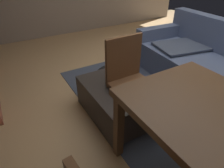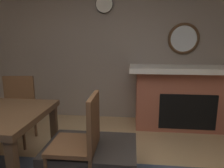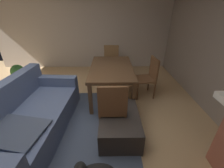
{
  "view_description": "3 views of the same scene",
  "coord_description": "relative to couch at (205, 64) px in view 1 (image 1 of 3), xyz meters",
  "views": [
    {
      "loc": [
        1.56,
        -1.91,
        1.58
      ],
      "look_at": [
        0.15,
        -1.09,
        0.54
      ],
      "focal_mm": 31.09,
      "sensor_mm": 36.0,
      "label": 1
    },
    {
      "loc": [
        -0.38,
        0.88,
        1.39
      ],
      "look_at": [
        -0.15,
        -1.33,
        0.94
      ],
      "focal_mm": 31.94,
      "sensor_mm": 36.0,
      "label": 2
    },
    {
      "loc": [
        -1.77,
        -0.8,
        1.89
      ],
      "look_at": [
        0.5,
        -0.83,
        0.7
      ],
      "focal_mm": 23.06,
      "sensor_mm": 36.0,
      "label": 3
    }
  ],
  "objects": [
    {
      "name": "area_rug",
      "position": [
        -0.04,
        -0.77,
        -0.3
      ],
      "size": [
        2.6,
        2.0,
        0.01
      ],
      "primitive_type": "cube",
      "color": "#3D475B",
      "rests_on": "ground"
    },
    {
      "name": "small_dog",
      "position": [
        -0.8,
        -1.15,
        -0.15
      ],
      "size": [
        0.22,
        0.48,
        0.27
      ],
      "color": "black",
      "rests_on": "ground"
    },
    {
      "name": "couch",
      "position": [
        0.0,
        0.0,
        0.0
      ],
      "size": [
        2.13,
        1.13,
        0.87
      ],
      "color": "#4C5B7F",
      "rests_on": "ground"
    },
    {
      "name": "dining_chair_west",
      "position": [
        0.02,
        -1.37,
        0.22
      ],
      "size": [
        0.45,
        0.45,
        0.93
      ],
      "color": "brown",
      "rests_on": "ground"
    },
    {
      "name": "ottoman_coffee_table",
      "position": [
        -0.04,
        -1.48,
        -0.11
      ],
      "size": [
        0.91,
        0.64,
        0.38
      ],
      "primitive_type": "cube",
      "color": "#2D2826",
      "rests_on": "ground"
    },
    {
      "name": "tv_remote",
      "position": [
        -0.04,
        -1.4,
        0.09
      ],
      "size": [
        0.12,
        0.17,
        0.02
      ],
      "primitive_type": "cube",
      "rotation": [
        0.0,
        0.0,
        -0.48
      ],
      "color": "black",
      "rests_on": "ottoman_coffee_table"
    },
    {
      "name": "floor",
      "position": [
        -0.06,
        -0.54,
        -0.31
      ],
      "size": [
        7.87,
        7.87,
        0.0
      ],
      "primitive_type": "plane",
      "color": "tan"
    }
  ]
}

